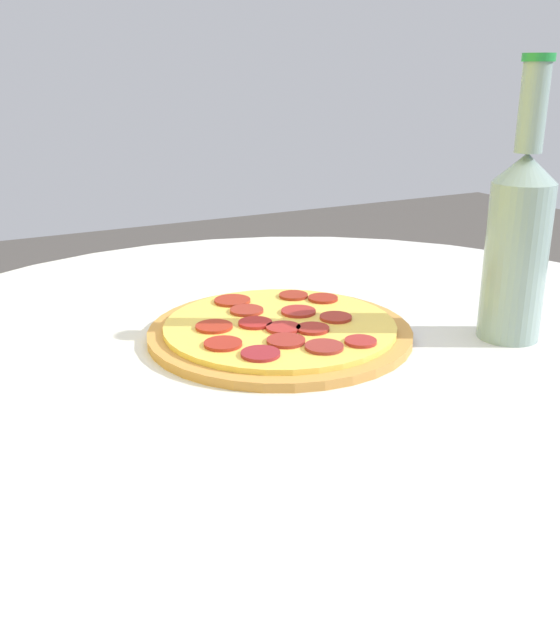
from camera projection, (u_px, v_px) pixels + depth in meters
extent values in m
cylinder|color=silver|center=(307.00, 624.00, 0.88)|extent=(0.09, 0.09, 0.69)
cylinder|color=silver|center=(312.00, 360.00, 0.76)|extent=(1.07, 1.07, 0.02)
cylinder|color=#B77F3D|center=(280.00, 333.00, 0.79)|extent=(0.29, 0.29, 0.01)
cylinder|color=#E0BC4C|center=(280.00, 326.00, 0.79)|extent=(0.26, 0.26, 0.01)
cylinder|color=maroon|center=(223.00, 344.00, 0.73)|extent=(0.04, 0.04, 0.00)
cylinder|color=maroon|center=(255.00, 323.00, 0.78)|extent=(0.04, 0.04, 0.00)
cylinder|color=maroon|center=(293.00, 295.00, 0.88)|extent=(0.04, 0.04, 0.00)
cylinder|color=maroon|center=(313.00, 329.00, 0.77)|extent=(0.04, 0.04, 0.00)
cylinder|color=maroon|center=(323.00, 298.00, 0.87)|extent=(0.04, 0.04, 0.00)
cylinder|color=maroon|center=(361.00, 341.00, 0.73)|extent=(0.03, 0.03, 0.00)
cylinder|color=maroon|center=(336.00, 317.00, 0.80)|extent=(0.04, 0.04, 0.00)
cylinder|color=maroon|center=(283.00, 328.00, 0.77)|extent=(0.04, 0.04, 0.00)
cylinder|color=maroon|center=(214.00, 326.00, 0.77)|extent=(0.04, 0.04, 0.00)
cylinder|color=maroon|center=(298.00, 311.00, 0.82)|extent=(0.04, 0.04, 0.00)
cylinder|color=maroon|center=(324.00, 347.00, 0.72)|extent=(0.04, 0.04, 0.00)
cylinder|color=maroon|center=(286.00, 341.00, 0.73)|extent=(0.04, 0.04, 0.00)
cylinder|color=maroon|center=(247.00, 310.00, 0.83)|extent=(0.04, 0.04, 0.00)
cylinder|color=maroon|center=(260.00, 354.00, 0.70)|extent=(0.04, 0.04, 0.00)
cylinder|color=maroon|center=(232.00, 301.00, 0.86)|extent=(0.04, 0.04, 0.00)
cylinder|color=gray|center=(515.00, 262.00, 0.77)|extent=(0.07, 0.07, 0.17)
cone|color=gray|center=(526.00, 168.00, 0.73)|extent=(0.07, 0.07, 0.03)
cylinder|color=gray|center=(533.00, 108.00, 0.71)|extent=(0.03, 0.03, 0.09)
cylinder|color=#1E8438|center=(539.00, 57.00, 0.70)|extent=(0.03, 0.03, 0.01)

